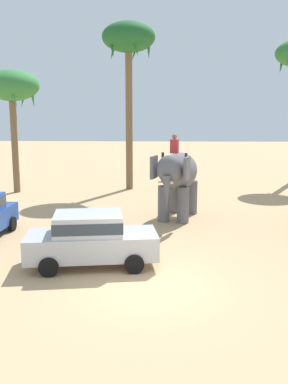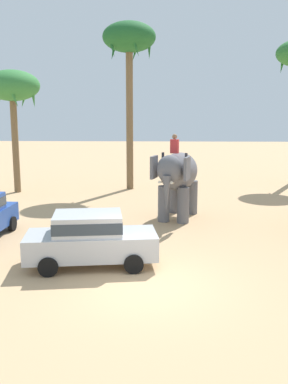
% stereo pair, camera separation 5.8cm
% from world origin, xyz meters
% --- Properties ---
extents(ground_plane, '(120.00, 120.00, 0.00)m').
position_xyz_m(ground_plane, '(0.00, 0.00, 0.00)').
color(ground_plane, tan).
extents(car_sedan_foreground, '(4.30, 2.30, 1.70)m').
position_xyz_m(car_sedan_foreground, '(-1.83, 1.69, 0.93)').
color(car_sedan_foreground, '#B7BABF').
rests_on(car_sedan_foreground, ground).
extents(elephant_with_mahout, '(2.48, 4.02, 3.88)m').
position_xyz_m(elephant_with_mahout, '(1.15, 7.96, 1.99)').
color(elephant_with_mahout, slate).
rests_on(elephant_with_mahout, ground).
extents(palm_tree_behind_elephant, '(3.20, 3.20, 10.11)m').
position_xyz_m(palm_tree_behind_elephant, '(-1.55, 15.63, 8.82)').
color(palm_tree_behind_elephant, brown).
rests_on(palm_tree_behind_elephant, ground).
extents(palm_tree_near_hut, '(3.20, 3.20, 7.23)m').
position_xyz_m(palm_tree_near_hut, '(-8.31, 14.26, 6.15)').
color(palm_tree_near_hut, brown).
rests_on(palm_tree_near_hut, ground).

